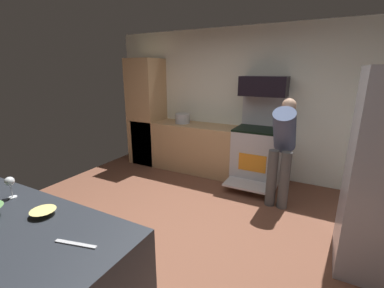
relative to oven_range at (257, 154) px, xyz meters
The scene contains 12 objects.
ground_plane 2.07m from the oven_range, 101.97° to the right, with size 5.20×4.80×0.02m, color brown.
wall_back 0.97m from the oven_range, 137.97° to the left, with size 5.20×0.12×2.60m, color white.
lower_cabinet_run 1.32m from the oven_range, behind, with size 2.40×0.60×0.90m, color tan.
cabinet_column 2.38m from the oven_range, behind, with size 0.60×0.60×2.10m, color tan.
oven_range is the anchor object (origin of this frame).
microwave 1.13m from the oven_range, 90.00° to the left, with size 0.74×0.38×0.31m, color black.
person_cook 0.84m from the oven_range, 51.20° to the right, with size 0.31×0.60×1.50m.
counter_island 3.57m from the oven_range, 104.11° to the right, with size 1.91×0.80×0.90m, color #282C32.
mixing_bowl_prep 3.39m from the oven_range, 101.98° to the right, with size 0.17×0.17×0.04m, color #E0D076.
wine_glass_mid 3.48m from the oven_range, 109.74° to the right, with size 0.07×0.07×0.18m.
knife_chef 3.43m from the oven_range, 93.86° to the right, with size 0.27×0.02×0.01m, color #B7BABF.
stock_pot 1.55m from the oven_range, behind, with size 0.28×0.28×0.19m, color #B4B7BE.
Camera 1 is at (1.38, -2.25, 1.87)m, focal length 24.16 mm.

